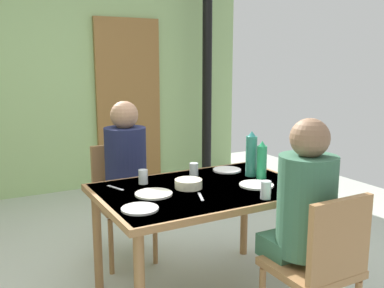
% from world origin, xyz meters
% --- Properties ---
extents(wall_back, '(4.77, 0.10, 2.68)m').
position_xyz_m(wall_back, '(0.00, 2.62, 1.34)').
color(wall_back, '#9FC47E').
rests_on(wall_back, ground_plane).
extents(door_wooden, '(0.80, 0.05, 2.00)m').
position_xyz_m(door_wooden, '(0.86, 2.54, 1.00)').
color(door_wooden, olive).
rests_on(door_wooden, ground_plane).
extents(stove_pipe_column, '(0.12, 0.12, 2.68)m').
position_xyz_m(stove_pipe_column, '(1.80, 2.27, 1.34)').
color(stove_pipe_column, black).
rests_on(stove_pipe_column, ground_plane).
extents(dining_table, '(1.30, 0.87, 0.72)m').
position_xyz_m(dining_table, '(0.33, -0.17, 0.65)').
color(dining_table, '#9E6F43').
rests_on(dining_table, ground_plane).
extents(chair_near_diner, '(0.40, 0.40, 0.87)m').
position_xyz_m(chair_near_diner, '(0.56, -0.96, 0.50)').
color(chair_near_diner, '#9E6F43').
rests_on(chair_near_diner, ground_plane).
extents(chair_far_diner, '(0.40, 0.40, 0.87)m').
position_xyz_m(chair_far_diner, '(0.07, 0.62, 0.50)').
color(chair_far_diner, '#9E6F43').
rests_on(chair_far_diner, ground_plane).
extents(person_near_diner, '(0.30, 0.37, 0.77)m').
position_xyz_m(person_near_diner, '(0.56, -0.82, 0.78)').
color(person_near_diner, '#38694E').
rests_on(person_near_diner, ground_plane).
extents(person_far_diner, '(0.30, 0.37, 0.77)m').
position_xyz_m(person_far_diner, '(0.07, 0.48, 0.78)').
color(person_far_diner, '#24244F').
rests_on(person_far_diner, ground_plane).
extents(water_bottle_green_near, '(0.08, 0.08, 0.31)m').
position_xyz_m(water_bottle_green_near, '(0.76, -0.09, 0.87)').
color(water_bottle_green_near, '#338772').
rests_on(water_bottle_green_near, dining_table).
extents(water_bottle_green_far, '(0.07, 0.07, 0.26)m').
position_xyz_m(water_bottle_green_far, '(0.77, -0.19, 0.84)').
color(water_bottle_green_far, '#279A5D').
rests_on(water_bottle_green_far, dining_table).
extents(serving_bowl_center, '(0.17, 0.17, 0.05)m').
position_xyz_m(serving_bowl_center, '(0.24, -0.14, 0.75)').
color(serving_bowl_center, '#F3E8C4').
rests_on(serving_bowl_center, dining_table).
extents(dinner_plate_near_left, '(0.20, 0.20, 0.01)m').
position_xyz_m(dinner_plate_near_left, '(0.69, 0.11, 0.73)').
color(dinner_plate_near_left, white).
rests_on(dinner_plate_near_left, dining_table).
extents(dinner_plate_near_right, '(0.22, 0.22, 0.01)m').
position_xyz_m(dinner_plate_near_right, '(0.64, -0.30, 0.73)').
color(dinner_plate_near_right, white).
rests_on(dinner_plate_near_right, dining_table).
extents(dinner_plate_far_center, '(0.20, 0.20, 0.01)m').
position_xyz_m(dinner_plate_far_center, '(-0.17, -0.37, 0.73)').
color(dinner_plate_far_center, white).
rests_on(dinner_plate_far_center, dining_table).
extents(dinner_plate_far_side, '(0.22, 0.22, 0.01)m').
position_xyz_m(dinner_plate_far_side, '(0.00, -0.16, 0.73)').
color(dinner_plate_far_side, white).
rests_on(dinner_plate_far_side, dining_table).
extents(drinking_glass_by_near_diner, '(0.06, 0.06, 0.09)m').
position_xyz_m(drinking_glass_by_near_diner, '(0.04, 0.09, 0.77)').
color(drinking_glass_by_near_diner, silver).
rests_on(drinking_glass_by_near_diner, dining_table).
extents(drinking_glass_by_far_diner, '(0.06, 0.06, 0.09)m').
position_xyz_m(drinking_glass_by_far_diner, '(0.41, 0.10, 0.77)').
color(drinking_glass_by_far_diner, silver).
rests_on(drinking_glass_by_far_diner, dining_table).
extents(drinking_glass_spare_center, '(0.06, 0.06, 0.10)m').
position_xyz_m(drinking_glass_spare_center, '(0.53, -0.54, 0.77)').
color(drinking_glass_spare_center, silver).
rests_on(drinking_glass_spare_center, dining_table).
extents(cutlery_knife_near, '(0.07, 0.15, 0.00)m').
position_xyz_m(cutlery_knife_near, '(0.22, -0.33, 0.72)').
color(cutlery_knife_near, silver).
rests_on(cutlery_knife_near, dining_table).
extents(cutlery_fork_near, '(0.07, 0.15, 0.00)m').
position_xyz_m(cutlery_fork_near, '(-0.15, 0.08, 0.72)').
color(cutlery_fork_near, silver).
rests_on(cutlery_fork_near, dining_table).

